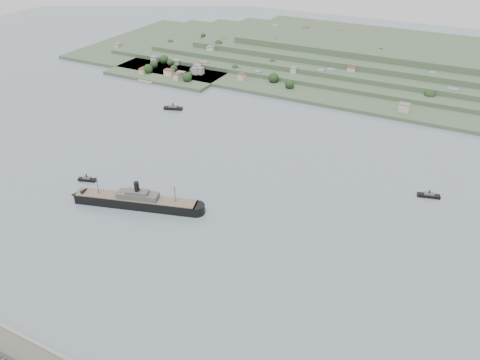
% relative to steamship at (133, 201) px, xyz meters
% --- Properties ---
extents(ground, '(1400.00, 1400.00, 0.00)m').
position_rel_steamship_xyz_m(ground, '(45.64, 22.23, -4.75)').
color(ground, slate).
rests_on(ground, ground).
extents(far_peninsula, '(760.00, 309.00, 30.00)m').
position_rel_steamship_xyz_m(far_peninsula, '(73.54, 415.32, 7.13)').
color(far_peninsula, '#374B32').
rests_on(far_peninsula, ground).
extents(steamship, '(104.87, 40.31, 25.72)m').
position_rel_steamship_xyz_m(steamship, '(0.00, 0.00, 0.00)').
color(steamship, black).
rests_on(steamship, ground).
extents(tugboat, '(15.31, 8.37, 6.67)m').
position_rel_steamship_xyz_m(tugboat, '(-56.84, 11.48, -3.12)').
color(tugboat, black).
rests_on(tugboat, ground).
extents(ferry_west, '(21.36, 12.08, 7.73)m').
position_rel_steamship_xyz_m(ferry_west, '(-79.55, 170.38, -2.89)').
color(ferry_west, black).
rests_on(ferry_west, ground).
extents(ferry_east, '(17.80, 8.87, 6.43)m').
position_rel_steamship_xyz_m(ferry_east, '(197.57, 115.43, -3.20)').
color(ferry_east, black).
rests_on(ferry_east, ground).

